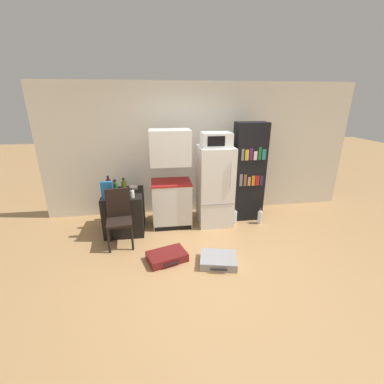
{
  "coord_description": "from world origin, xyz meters",
  "views": [
    {
      "loc": [
        -0.75,
        -3.24,
        2.32
      ],
      "look_at": [
        -0.16,
        0.85,
        0.82
      ],
      "focal_mm": 24.0,
      "sensor_mm": 36.0,
      "label": 1
    }
  ],
  "objects_px": {
    "kitchen_hutch": "(171,183)",
    "bowl": "(133,187)",
    "cereal_box": "(107,190)",
    "water_bottle_middle": "(260,217)",
    "side_table": "(125,211)",
    "bottle_green_tall": "(116,189)",
    "chair": "(119,213)",
    "refrigerator": "(215,186)",
    "bottle_ketchup_red": "(114,184)",
    "suitcase_large_flat": "(167,256)",
    "bottle_wine_dark": "(109,185)",
    "bookshelf": "(248,172)",
    "bottle_olive_oil": "(124,187)",
    "microwave": "(216,139)",
    "suitcase_small_flat": "(218,260)",
    "bottle_milk_white": "(132,194)",
    "water_bottle_front": "(234,217)"
  },
  "relations": [
    {
      "from": "chair",
      "to": "refrigerator",
      "type": "bearing_deg",
      "value": 11.42
    },
    {
      "from": "bottle_green_tall",
      "to": "bowl",
      "type": "relative_size",
      "value": 1.86
    },
    {
      "from": "bottle_green_tall",
      "to": "bottle_ketchup_red",
      "type": "distance_m",
      "value": 0.49
    },
    {
      "from": "bottle_green_tall",
      "to": "bottle_wine_dark",
      "type": "distance_m",
      "value": 0.27
    },
    {
      "from": "bottle_olive_oil",
      "to": "suitcase_large_flat",
      "type": "distance_m",
      "value": 1.51
    },
    {
      "from": "bottle_olive_oil",
      "to": "water_bottle_front",
      "type": "height_order",
      "value": "bottle_olive_oil"
    },
    {
      "from": "bottle_milk_white",
      "to": "microwave",
      "type": "bearing_deg",
      "value": 12.56
    },
    {
      "from": "bottle_wine_dark",
      "to": "refrigerator",
      "type": "bearing_deg",
      "value": -0.09
    },
    {
      "from": "suitcase_small_flat",
      "to": "bowl",
      "type": "bearing_deg",
      "value": 143.2
    },
    {
      "from": "bottle_green_tall",
      "to": "bookshelf",
      "type": "bearing_deg",
      "value": 7.93
    },
    {
      "from": "refrigerator",
      "to": "chair",
      "type": "distance_m",
      "value": 1.84
    },
    {
      "from": "cereal_box",
      "to": "microwave",
      "type": "bearing_deg",
      "value": 9.64
    },
    {
      "from": "side_table",
      "to": "cereal_box",
      "type": "distance_m",
      "value": 0.62
    },
    {
      "from": "bottle_green_tall",
      "to": "suitcase_small_flat",
      "type": "height_order",
      "value": "bottle_green_tall"
    },
    {
      "from": "bottle_milk_white",
      "to": "bowl",
      "type": "height_order",
      "value": "bottle_milk_white"
    },
    {
      "from": "bottle_ketchup_red",
      "to": "cereal_box",
      "type": "bearing_deg",
      "value": -92.54
    },
    {
      "from": "bottle_ketchup_red",
      "to": "suitcase_small_flat",
      "type": "bearing_deg",
      "value": -44.49
    },
    {
      "from": "side_table",
      "to": "refrigerator",
      "type": "height_order",
      "value": "refrigerator"
    },
    {
      "from": "refrigerator",
      "to": "bottle_olive_oil",
      "type": "height_order",
      "value": "refrigerator"
    },
    {
      "from": "bottle_green_tall",
      "to": "bowl",
      "type": "distance_m",
      "value": 0.45
    },
    {
      "from": "bottle_green_tall",
      "to": "water_bottle_front",
      "type": "distance_m",
      "value": 2.3
    },
    {
      "from": "bottle_wine_dark",
      "to": "water_bottle_middle",
      "type": "bearing_deg",
      "value": -3.91
    },
    {
      "from": "cereal_box",
      "to": "chair",
      "type": "height_order",
      "value": "cereal_box"
    },
    {
      "from": "suitcase_small_flat",
      "to": "bookshelf",
      "type": "bearing_deg",
      "value": 70.36
    },
    {
      "from": "refrigerator",
      "to": "water_bottle_middle",
      "type": "xyz_separation_m",
      "value": [
        0.88,
        -0.19,
        -0.62
      ]
    },
    {
      "from": "microwave",
      "to": "cereal_box",
      "type": "height_order",
      "value": "microwave"
    },
    {
      "from": "suitcase_large_flat",
      "to": "cereal_box",
      "type": "bearing_deg",
      "value": 119.83
    },
    {
      "from": "bottle_green_tall",
      "to": "cereal_box",
      "type": "distance_m",
      "value": 0.17
    },
    {
      "from": "bottle_wine_dark",
      "to": "water_bottle_middle",
      "type": "xyz_separation_m",
      "value": [
        2.83,
        -0.19,
        -0.73
      ]
    },
    {
      "from": "refrigerator",
      "to": "bottle_ketchup_red",
      "type": "height_order",
      "value": "refrigerator"
    },
    {
      "from": "bottle_green_tall",
      "to": "bottle_milk_white",
      "type": "height_order",
      "value": "bottle_green_tall"
    },
    {
      "from": "suitcase_large_flat",
      "to": "kitchen_hutch",
      "type": "bearing_deg",
      "value": 64.35
    },
    {
      "from": "bottle_ketchup_red",
      "to": "bowl",
      "type": "height_order",
      "value": "bottle_ketchup_red"
    },
    {
      "from": "kitchen_hutch",
      "to": "bowl",
      "type": "bearing_deg",
      "value": 172.26
    },
    {
      "from": "kitchen_hutch",
      "to": "microwave",
      "type": "distance_m",
      "value": 1.15
    },
    {
      "from": "water_bottle_middle",
      "to": "suitcase_small_flat",
      "type": "bearing_deg",
      "value": -133.62
    },
    {
      "from": "cereal_box",
      "to": "water_bottle_middle",
      "type": "distance_m",
      "value": 2.91
    },
    {
      "from": "bookshelf",
      "to": "suitcase_large_flat",
      "type": "height_order",
      "value": "bookshelf"
    },
    {
      "from": "cereal_box",
      "to": "suitcase_large_flat",
      "type": "distance_m",
      "value": 1.5
    },
    {
      "from": "bottle_milk_white",
      "to": "water_bottle_middle",
      "type": "bearing_deg",
      "value": 3.56
    },
    {
      "from": "bottle_green_tall",
      "to": "bowl",
      "type": "bearing_deg",
      "value": 52.59
    },
    {
      "from": "microwave",
      "to": "water_bottle_front",
      "type": "relative_size",
      "value": 1.59
    },
    {
      "from": "refrigerator",
      "to": "cereal_box",
      "type": "relative_size",
      "value": 5.04
    },
    {
      "from": "side_table",
      "to": "water_bottle_middle",
      "type": "distance_m",
      "value": 2.6
    },
    {
      "from": "bottle_green_tall",
      "to": "bottle_milk_white",
      "type": "relative_size",
      "value": 1.88
    },
    {
      "from": "bookshelf",
      "to": "bottle_ketchup_red",
      "type": "distance_m",
      "value": 2.61
    },
    {
      "from": "side_table",
      "to": "bookshelf",
      "type": "relative_size",
      "value": 0.4
    },
    {
      "from": "bottle_milk_white",
      "to": "chair",
      "type": "distance_m",
      "value": 0.4
    },
    {
      "from": "side_table",
      "to": "bottle_ketchup_red",
      "type": "distance_m",
      "value": 0.57
    },
    {
      "from": "cereal_box",
      "to": "chair",
      "type": "distance_m",
      "value": 0.44
    }
  ]
}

